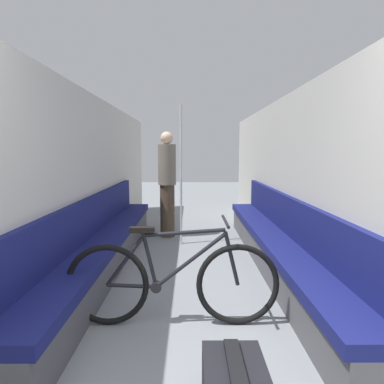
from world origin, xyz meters
The scene contains 7 objects.
wall_left centered at (-1.28, 2.98, 1.08)m, with size 0.10×9.16×2.16m, color beige.
wall_right centered at (1.28, 2.98, 1.08)m, with size 0.10×9.16×2.16m, color beige.
bench_seat_row_left centered at (-1.05, 2.97, 0.30)m, with size 0.43×4.79×0.90m.
bench_seat_row_right centered at (1.05, 2.97, 0.30)m, with size 0.43×4.79×0.90m.
bicycle centered at (-0.15, 1.63, 0.37)m, with size 1.77×0.46×0.89m.
grab_pole_near centered at (-0.14, 4.16, 1.04)m, with size 0.08×0.08×2.14m.
passenger_standing centered at (-0.39, 4.64, 0.92)m, with size 0.30×0.30×1.77m.
Camera 1 is at (-0.00, -1.09, 1.44)m, focal length 32.00 mm.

